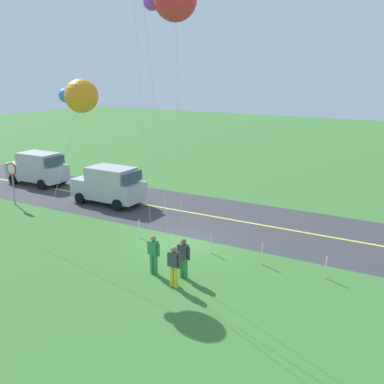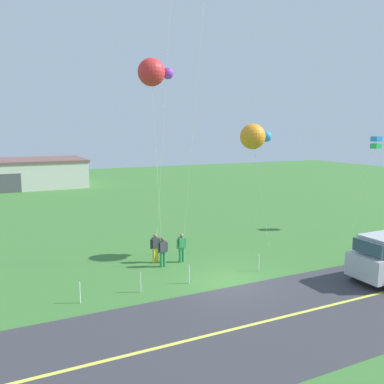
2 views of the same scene
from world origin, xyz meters
TOP-DOWN VIEW (x-y plane):
  - ground_plane at (0.00, 0.00)m, footprint 120.00×120.00m
  - asphalt_road at (0.00, -4.00)m, footprint 120.00×7.00m
  - road_centre_stripe at (0.00, -4.00)m, footprint 120.00×0.16m
  - car_suv_foreground at (7.15, -3.12)m, footprint 4.40×2.12m
  - car_parked_east_near at (14.68, -4.40)m, footprint 4.40×2.12m
  - stop_sign at (11.95, -0.10)m, footprint 0.76×0.08m
  - person_adult_near at (-2.14, 4.27)m, footprint 0.58×0.22m
  - person_adult_companion at (-2.04, 3.43)m, footprint 0.58×0.22m
  - person_child_watcher at (-0.83, 3.70)m, footprint 0.58×0.22m
  - kite_pink_drift at (3.22, 3.00)m, footprint 2.80×1.74m
  - fence_post_0 at (-6.81, 0.70)m, footprint 0.05×0.05m
  - fence_post_1 at (-4.18, 0.70)m, footprint 0.05×0.05m
  - fence_post_2 at (-1.80, 0.70)m, footprint 0.05×0.05m
  - fence_post_3 at (2.14, 0.70)m, footprint 0.05×0.05m

SIDE VIEW (x-z plane):
  - ground_plane at x=0.00m, z-range -0.10..0.00m
  - asphalt_road at x=0.00m, z-range 0.00..0.00m
  - road_centre_stripe at x=0.00m, z-range 0.00..0.01m
  - fence_post_0 at x=-6.81m, z-range 0.00..0.90m
  - fence_post_1 at x=-4.18m, z-range 0.00..0.90m
  - fence_post_2 at x=-1.80m, z-range 0.00..0.90m
  - fence_post_3 at x=2.14m, z-range 0.00..0.90m
  - person_adult_near at x=-2.14m, z-range 0.06..1.66m
  - person_adult_companion at x=-2.04m, z-range 0.06..1.66m
  - person_child_watcher at x=-0.83m, z-range 0.06..1.66m
  - car_suv_foreground at x=7.15m, z-range 0.03..2.27m
  - car_parked_east_near at x=14.68m, z-range 0.03..2.27m
  - stop_sign at x=11.95m, z-range 0.52..3.08m
  - kite_pink_drift at x=3.22m, z-range 3.04..10.51m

